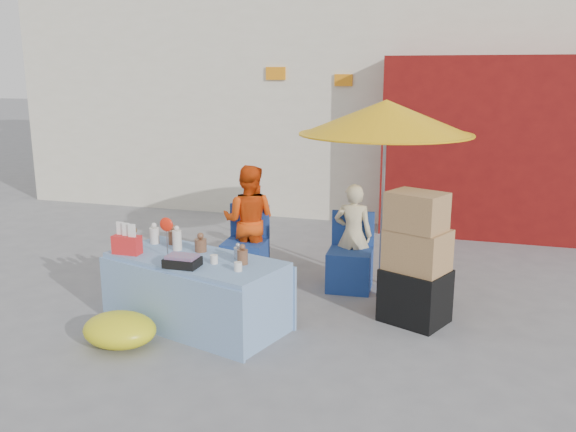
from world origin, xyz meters
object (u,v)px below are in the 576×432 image
(market_table, at_px, (196,290))
(umbrella, at_px, (386,118))
(vendor_orange, at_px, (249,221))
(vendor_beige, at_px, (353,235))
(chair_left, at_px, (245,257))
(chair_right, at_px, (350,267))
(box_stack, at_px, (416,263))

(market_table, relative_size, umbrella, 0.92)
(vendor_orange, distance_m, vendor_beige, 1.25)
(chair_left, bearing_deg, chair_right, -3.85)
(vendor_beige, bearing_deg, chair_right, 85.69)
(chair_left, height_order, chair_right, same)
(chair_left, distance_m, vendor_orange, 0.43)
(market_table, relative_size, vendor_orange, 1.44)
(chair_left, relative_size, vendor_beige, 0.72)
(chair_left, bearing_deg, umbrella, 6.53)
(vendor_orange, height_order, box_stack, vendor_orange)
(umbrella, bearing_deg, vendor_orange, -174.47)
(market_table, relative_size, chair_right, 2.25)
(vendor_beige, relative_size, box_stack, 0.91)
(box_stack, bearing_deg, vendor_beige, 132.15)
(chair_left, xyz_separation_m, vendor_orange, (0.00, 0.13, 0.41))
(chair_right, relative_size, umbrella, 0.41)
(umbrella, bearing_deg, box_stack, -64.63)
(market_table, distance_m, vendor_beige, 1.98)
(market_table, height_order, vendor_orange, vendor_orange)
(market_table, height_order, box_stack, box_stack)
(market_table, bearing_deg, vendor_orange, 107.74)
(vendor_orange, bearing_deg, vendor_beige, 176.15)
(chair_right, bearing_deg, umbrella, 39.50)
(chair_right, distance_m, box_stack, 1.12)
(vendor_beige, relative_size, umbrella, 0.56)
(chair_right, bearing_deg, market_table, -134.89)
(vendor_orange, xyz_separation_m, box_stack, (2.03, -0.86, -0.07))
(chair_right, xyz_separation_m, vendor_beige, (0.00, 0.13, 0.33))
(chair_right, bearing_deg, chair_left, 176.15)
(market_table, height_order, vendor_beige, vendor_beige)
(market_table, relative_size, chair_left, 2.25)
(chair_right, xyz_separation_m, vendor_orange, (-1.25, 0.13, 0.41))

